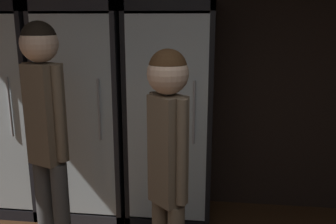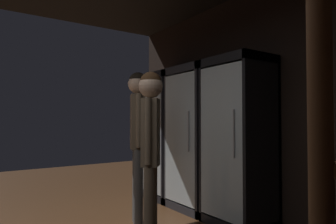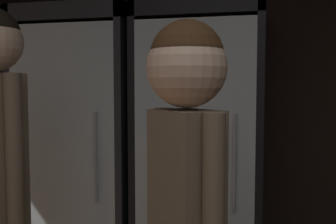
{
  "view_description": "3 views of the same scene",
  "coord_description": "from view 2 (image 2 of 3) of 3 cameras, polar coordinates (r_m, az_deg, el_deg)",
  "views": [
    {
      "loc": [
        -0.11,
        -0.41,
        1.77
      ],
      "look_at": [
        -0.49,
        2.61,
        1.0
      ],
      "focal_mm": 39.95,
      "sensor_mm": 36.0,
      "label": 1
    },
    {
      "loc": [
        1.93,
        0.08,
        1.19
      ],
      "look_at": [
        -1.81,
        2.63,
        1.32
      ],
      "focal_mm": 32.24,
      "sensor_mm": 36.0,
      "label": 2
    },
    {
      "loc": [
        -0.17,
        0.46,
        1.45
      ],
      "look_at": [
        -0.58,
        2.3,
        1.32
      ],
      "focal_mm": 40.6,
      "sensor_mm": 36.0,
      "label": 3
    }
  ],
  "objects": [
    {
      "name": "cooler_center",
      "position": [
        3.59,
        13.61,
        -5.54
      ],
      "size": [
        0.72,
        0.6,
        1.92
      ],
      "color": "black",
      "rests_on": "ground"
    },
    {
      "name": "cooler_left",
      "position": [
        4.14,
        5.82,
        -5.1
      ],
      "size": [
        0.72,
        0.6,
        1.92
      ],
      "color": "#2B2B30",
      "rests_on": "ground"
    },
    {
      "name": "wall_back",
      "position": [
        3.53,
        22.5,
        1.94
      ],
      "size": [
        6.0,
        0.06,
        2.8
      ],
      "primitive_type": "cube",
      "color": "black",
      "rests_on": "ground"
    },
    {
      "name": "shopper_far",
      "position": [
        2.66,
        -3.3,
        -4.76
      ],
      "size": [
        0.22,
        0.22,
        1.62
      ],
      "color": "#72604C",
      "rests_on": "ground"
    },
    {
      "name": "shopper_near",
      "position": [
        3.53,
        -5.73,
        -3.01
      ],
      "size": [
        0.3,
        0.23,
        1.75
      ],
      "color": "#4C4C4C",
      "rests_on": "ground"
    },
    {
      "name": "cooler_far_left",
      "position": [
        4.74,
        -0.14,
        -4.61
      ],
      "size": [
        0.72,
        0.6,
        1.92
      ],
      "color": "black",
      "rests_on": "ground"
    }
  ]
}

